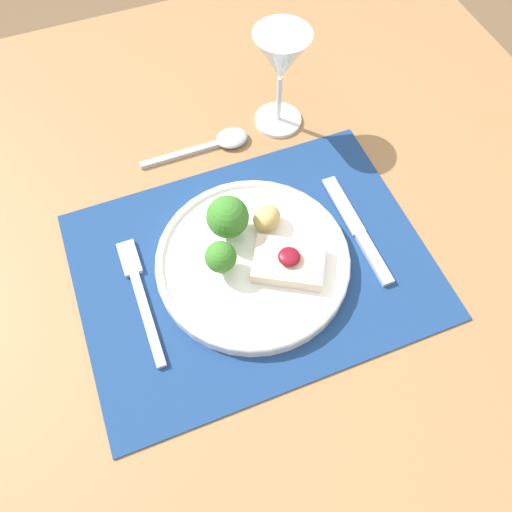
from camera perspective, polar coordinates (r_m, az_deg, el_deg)
ground_plane at (r=1.40m, az=-0.18°, el=-16.31°), size 8.00×8.00×0.00m
dining_table at (r=0.75m, az=-0.32°, el=-4.49°), size 1.15×1.20×0.77m
placemat at (r=0.67m, az=-0.36°, el=-1.05°), size 0.46×0.35×0.00m
dinner_plate at (r=0.66m, az=-0.14°, el=0.09°), size 0.26×0.26×0.08m
fork at (r=0.66m, az=-13.18°, el=-3.93°), size 0.02×0.19×0.01m
knife at (r=0.70m, az=11.88°, el=2.31°), size 0.02×0.19×0.01m
spoon at (r=0.79m, az=-4.09°, el=12.92°), size 0.17×0.04×0.01m
wine_glass_near at (r=0.75m, az=2.88°, el=21.31°), size 0.08×0.08×0.16m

